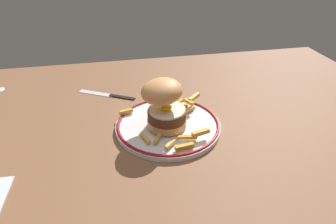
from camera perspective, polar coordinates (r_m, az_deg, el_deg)
The scene contains 5 objects.
ground_plane at distance 72.85cm, azimuth -2.92°, elevation -4.43°, with size 146.69×92.77×4.00cm, color brown.
dinner_plate at distance 71.15cm, azimuth 0.00°, elevation -2.58°, with size 25.54×25.54×1.60cm.
burger at distance 66.98cm, azimuth -0.79°, elevation 1.82°, with size 13.03×12.79×12.00cm.
fries_pile at distance 70.04cm, azimuth 1.96°, elevation -1.60°, with size 21.90×21.15×2.81cm.
knife at distance 87.20cm, azimuth -11.08°, elevation 3.27°, with size 16.50×9.98×0.70cm.
Camera 1 is at (-7.89, -58.37, 40.87)cm, focal length 31.05 mm.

